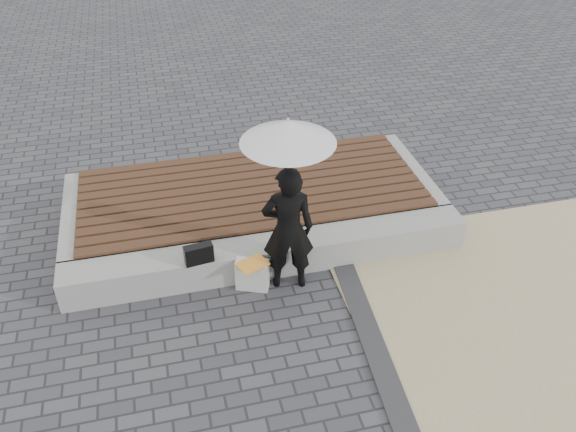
{
  "coord_description": "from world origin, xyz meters",
  "views": [
    {
      "loc": [
        -1.15,
        -3.98,
        4.92
      ],
      "look_at": [
        0.14,
        1.27,
        1.0
      ],
      "focal_mm": 37.46,
      "sensor_mm": 36.0,
      "label": 1
    }
  ],
  "objects_px": {
    "woman": "(288,229)",
    "handbag": "(199,254)",
    "parasol": "(288,132)",
    "seating_ledge": "(271,255)",
    "canvas_tote": "(252,275)"
  },
  "relations": [
    {
      "from": "parasol",
      "to": "handbag",
      "type": "height_order",
      "value": "parasol"
    },
    {
      "from": "seating_ledge",
      "to": "woman",
      "type": "distance_m",
      "value": 0.71
    },
    {
      "from": "woman",
      "to": "handbag",
      "type": "xyz_separation_m",
      "value": [
        -1.02,
        0.17,
        -0.3
      ]
    },
    {
      "from": "woman",
      "to": "seating_ledge",
      "type": "bearing_deg",
      "value": -58.32
    },
    {
      "from": "handbag",
      "to": "canvas_tote",
      "type": "distance_m",
      "value": 0.68
    },
    {
      "from": "seating_ledge",
      "to": "canvas_tote",
      "type": "height_order",
      "value": "canvas_tote"
    },
    {
      "from": "woman",
      "to": "handbag",
      "type": "height_order",
      "value": "woman"
    },
    {
      "from": "parasol",
      "to": "handbag",
      "type": "distance_m",
      "value": 1.85
    },
    {
      "from": "parasol",
      "to": "canvas_tote",
      "type": "distance_m",
      "value": 1.9
    },
    {
      "from": "seating_ledge",
      "to": "handbag",
      "type": "bearing_deg",
      "value": -169.37
    },
    {
      "from": "canvas_tote",
      "to": "handbag",
      "type": "bearing_deg",
      "value": -171.58
    },
    {
      "from": "woman",
      "to": "handbag",
      "type": "bearing_deg",
      "value": -0.11
    },
    {
      "from": "seating_ledge",
      "to": "handbag",
      "type": "relative_size",
      "value": 14.95
    },
    {
      "from": "seating_ledge",
      "to": "woman",
      "type": "xyz_separation_m",
      "value": [
        0.14,
        -0.33,
        0.62
      ]
    },
    {
      "from": "parasol",
      "to": "woman",
      "type": "bearing_deg",
      "value": 82.87
    }
  ]
}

